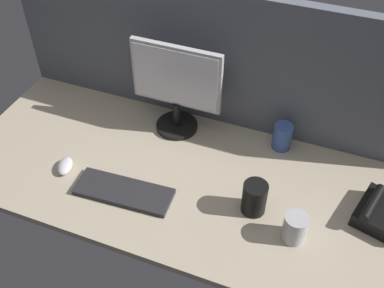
% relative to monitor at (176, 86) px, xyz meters
% --- Properties ---
extents(ground_plane, '(1.80, 0.80, 0.03)m').
position_rel_monitor_xyz_m(ground_plane, '(0.13, -0.25, -0.23)').
color(ground_plane, tan).
extents(cubicle_wall_back, '(1.80, 0.05, 0.60)m').
position_rel_monitor_xyz_m(cubicle_wall_back, '(0.13, 0.12, 0.08)').
color(cubicle_wall_back, '#565B66').
rests_on(cubicle_wall_back, ground_plane).
extents(monitor, '(0.38, 0.18, 0.40)m').
position_rel_monitor_xyz_m(monitor, '(0.00, 0.00, 0.00)').
color(monitor, black).
rests_on(monitor, ground_plane).
extents(keyboard, '(0.38, 0.15, 0.02)m').
position_rel_monitor_xyz_m(keyboard, '(-0.04, -0.43, -0.21)').
color(keyboard, '#262628').
rests_on(keyboard, ground_plane).
extents(mouse, '(0.08, 0.11, 0.03)m').
position_rel_monitor_xyz_m(mouse, '(-0.32, -0.40, -0.20)').
color(mouse, silver).
rests_on(mouse, ground_plane).
extents(mug_ceramic_blue, '(0.08, 0.08, 0.11)m').
position_rel_monitor_xyz_m(mug_ceramic_blue, '(0.45, 0.04, -0.16)').
color(mug_ceramic_blue, '#38569E').
rests_on(mug_ceramic_blue, ground_plane).
extents(mug_steel, '(0.08, 0.08, 0.11)m').
position_rel_monitor_xyz_m(mug_steel, '(0.59, -0.39, -0.16)').
color(mug_steel, '#B2B2B7').
rests_on(mug_steel, ground_plane).
extents(mug_black_travel, '(0.09, 0.09, 0.13)m').
position_rel_monitor_xyz_m(mug_black_travel, '(0.43, -0.32, -0.15)').
color(mug_black_travel, black).
rests_on(mug_black_travel, ground_plane).
extents(desk_phone, '(0.21, 0.23, 0.09)m').
position_rel_monitor_xyz_m(desk_phone, '(0.87, -0.20, -0.19)').
color(desk_phone, black).
rests_on(desk_phone, ground_plane).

